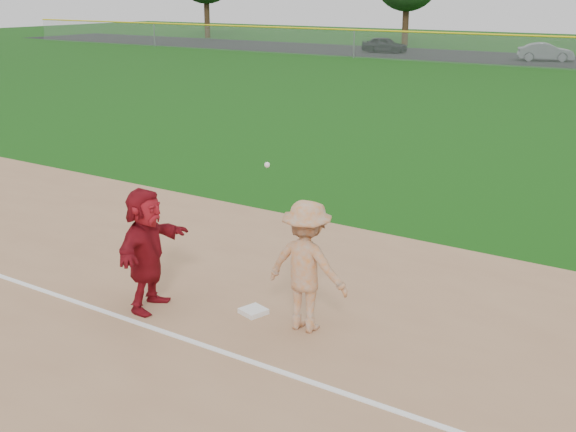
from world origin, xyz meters
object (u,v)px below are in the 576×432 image
Objects in this scene: first_base at (253,311)px; car_mid at (545,52)px; car_left at (385,45)px; base_runner at (146,249)px.

car_mid reaches higher than first_base.
car_left reaches higher than first_base.
base_runner reaches higher than first_base.
car_mid is at bearing 99.72° from first_base.
car_left is 12.54m from car_mid.
car_left is (-18.73, 45.61, -0.36)m from base_runner.
car_mid is (12.54, -0.13, 0.01)m from car_left.
base_runner is 45.90m from car_mid.
first_base is 0.09× the size of car_mid.
car_mid is at bearing -98.62° from car_left.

